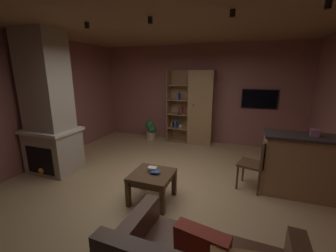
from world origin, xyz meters
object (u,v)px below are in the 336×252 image
at_px(potted_floor_plant, 151,131).
at_px(wall_mounted_tv, 259,99).
at_px(table_book_1, 155,172).
at_px(table_book_2, 152,168).
at_px(table_book_0, 154,173).
at_px(dining_chair, 257,161).
at_px(coffee_table, 152,179).
at_px(bookshelf_cabinet, 198,108).
at_px(kitchen_bar_counter, 313,167).
at_px(tissue_box, 315,133).
at_px(stone_fireplace, 48,112).

relative_size(potted_floor_plant, wall_mounted_tv, 0.69).
height_order(table_book_1, table_book_2, table_book_2).
relative_size(table_book_0, dining_chair, 0.12).
xyz_separation_m(coffee_table, wall_mounted_tv, (1.65, 3.36, 0.96)).
xyz_separation_m(coffee_table, table_book_0, (0.03, 0.00, 0.10)).
distance_m(coffee_table, wall_mounted_tv, 3.86).
height_order(bookshelf_cabinet, kitchen_bar_counter, bookshelf_cabinet).
bearing_deg(potted_floor_plant, table_book_1, -64.56).
bearing_deg(tissue_box, dining_chair, -175.40).
xyz_separation_m(stone_fireplace, table_book_2, (2.36, -0.26, -0.73)).
bearing_deg(coffee_table, dining_chair, 30.55).
distance_m(kitchen_bar_counter, coffee_table, 2.63).
xyz_separation_m(stone_fireplace, tissue_box, (4.75, 0.66, -0.17)).
distance_m(table_book_2, wall_mounted_tv, 3.78).
height_order(bookshelf_cabinet, dining_chair, bookshelf_cabinet).
distance_m(coffee_table, table_book_0, 0.11).
bearing_deg(table_book_2, dining_chair, 28.45).
distance_m(stone_fireplace, kitchen_bar_counter, 4.91).
xyz_separation_m(stone_fireplace, potted_floor_plant, (1.04, 2.63, -0.97)).
relative_size(tissue_box, table_book_2, 0.88).
relative_size(coffee_table, table_book_1, 4.95).
bearing_deg(potted_floor_plant, kitchen_bar_counter, -27.38).
xyz_separation_m(table_book_2, dining_chair, (1.59, 0.86, -0.01)).
relative_size(stone_fireplace, tissue_box, 23.37).
height_order(bookshelf_cabinet, wall_mounted_tv, bookshelf_cabinet).
distance_m(stone_fireplace, potted_floor_plant, 2.98).
bearing_deg(potted_floor_plant, table_book_2, -65.38).
distance_m(tissue_box, table_book_2, 2.62).
xyz_separation_m(tissue_box, dining_chair, (-0.80, -0.06, -0.57)).
height_order(potted_floor_plant, wall_mounted_tv, wall_mounted_tv).
distance_m(stone_fireplace, table_book_1, 2.58).
bearing_deg(tissue_box, potted_floor_plant, 152.15).
bearing_deg(table_book_2, stone_fireplace, 173.61).
bearing_deg(potted_floor_plant, tissue_box, -27.85).
relative_size(table_book_2, wall_mounted_tv, 0.15).
bearing_deg(tissue_box, coffee_table, -157.27).
height_order(kitchen_bar_counter, coffee_table, kitchen_bar_counter).
bearing_deg(table_book_0, potted_floor_plant, 114.96).
bearing_deg(table_book_2, wall_mounted_tv, 63.07).
distance_m(table_book_1, table_book_2, 0.11).
bearing_deg(table_book_1, wall_mounted_tv, 64.66).
height_order(stone_fireplace, kitchen_bar_counter, stone_fireplace).
relative_size(coffee_table, table_book_0, 5.89).
bearing_deg(kitchen_bar_counter, dining_chair, -175.10).
relative_size(stone_fireplace, coffee_table, 4.36).
xyz_separation_m(kitchen_bar_counter, table_book_1, (-2.36, -1.00, -0.02)).
height_order(stone_fireplace, table_book_1, stone_fireplace).
bearing_deg(kitchen_bar_counter, stone_fireplace, -172.04).
height_order(table_book_2, potted_floor_plant, potted_floor_plant).
relative_size(dining_chair, potted_floor_plant, 1.50).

